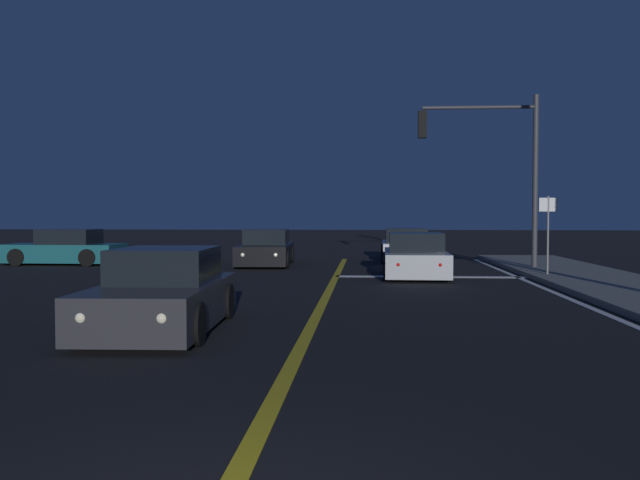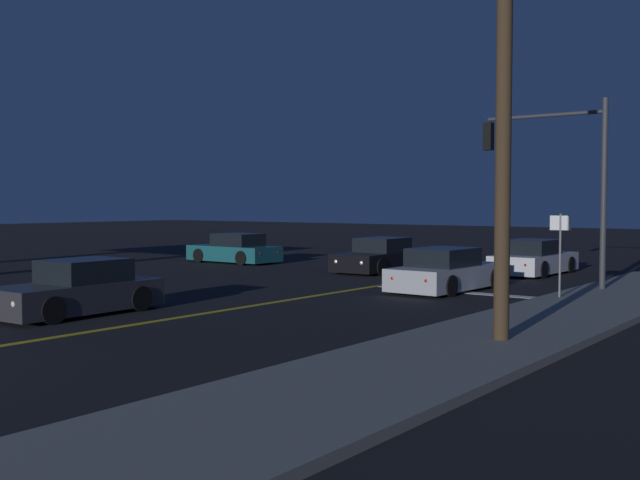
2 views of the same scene
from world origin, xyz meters
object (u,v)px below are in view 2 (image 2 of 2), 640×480
car_lead_oncoming_charcoal (78,291)px  car_side_waiting_teal (235,250)px  car_parked_curb_black (380,257)px  car_distant_tail_white (534,259)px  car_mid_block_silver (446,272)px  traffic_signal_near_right (558,165)px  street_sign_corner (560,243)px  utility_pole_right (504,49)px

car_lead_oncoming_charcoal → car_side_waiting_teal: 16.20m
car_parked_curb_black → car_distant_tail_white: 5.92m
car_mid_block_silver → traffic_signal_near_right: traffic_signal_near_right is taller
car_lead_oncoming_charcoal → car_distant_tail_white: same height
car_distant_tail_white → car_side_waiting_teal: bearing=-167.0°
car_lead_oncoming_charcoal → street_sign_corner: street_sign_corner is taller
street_sign_corner → traffic_signal_near_right: bearing=111.4°
traffic_signal_near_right → utility_pole_right: size_ratio=0.55×
car_lead_oncoming_charcoal → car_parked_curb_black: bearing=-90.3°
car_side_waiting_teal → car_lead_oncoming_charcoal: bearing=-149.0°
car_parked_curb_black → utility_pole_right: (10.45, -12.05, 4.99)m
car_parked_curb_black → car_mid_block_silver: bearing=137.6°
traffic_signal_near_right → utility_pole_right: 10.29m
car_distant_tail_white → traffic_signal_near_right: 6.34m
street_sign_corner → car_distant_tail_white: bearing=116.2°
car_mid_block_silver → car_side_waiting_teal: bearing=163.8°
car_side_waiting_teal → utility_pole_right: (18.11, -11.76, 4.99)m
car_side_waiting_teal → street_sign_corner: street_sign_corner is taller
car_lead_oncoming_charcoal → traffic_signal_near_right: traffic_signal_near_right is taller
car_parked_curb_black → car_side_waiting_teal: bearing=-0.6°
car_distant_tail_white → street_sign_corner: 8.46m
car_distant_tail_white → utility_pole_right: (5.10, -14.57, 4.99)m
car_mid_block_silver → utility_pole_right: utility_pole_right is taller
car_lead_oncoming_charcoal → street_sign_corner: size_ratio=1.73×
utility_pole_right → street_sign_corner: utility_pole_right is taller
utility_pole_right → car_distant_tail_white: bearing=109.3°
utility_pole_right → car_side_waiting_teal: bearing=147.0°
car_parked_curb_black → car_distant_tail_white: same height
car_parked_curb_black → car_lead_oncoming_charcoal: 14.32m
car_parked_curb_black → utility_pole_right: 16.71m
traffic_signal_near_right → utility_pole_right: (2.50, -9.84, 1.67)m
car_mid_block_silver → car_lead_oncoming_charcoal: same height
car_lead_oncoming_charcoal → street_sign_corner: 12.72m
street_sign_corner → car_lead_oncoming_charcoal: bearing=-132.8°
car_mid_block_silver → street_sign_corner: (3.80, -0.65, 1.05)m
car_parked_curb_black → car_side_waiting_teal: size_ratio=1.05×
car_mid_block_silver → utility_pole_right: bearing=-54.7°
traffic_signal_near_right → street_sign_corner: bearing=111.4°
car_parked_curb_black → street_sign_corner: 10.40m
utility_pole_right → traffic_signal_near_right: bearing=104.2°
car_parked_curb_black → traffic_signal_near_right: (7.96, -2.20, 3.32)m
car_lead_oncoming_charcoal → street_sign_corner: bearing=-134.8°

